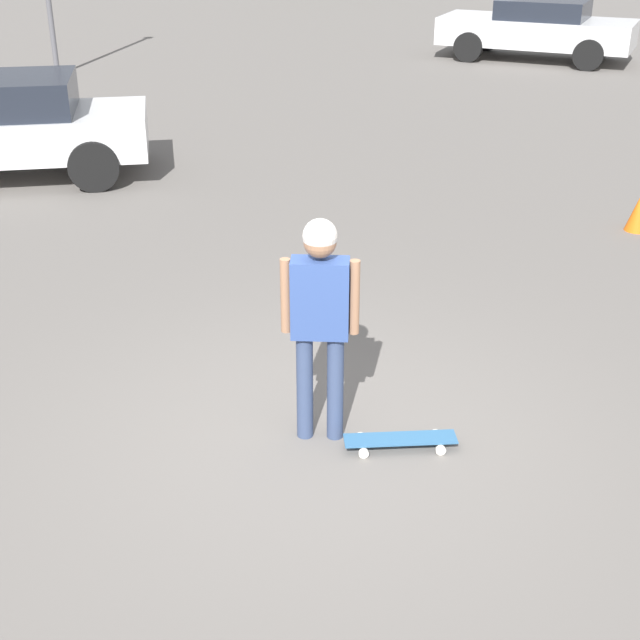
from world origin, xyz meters
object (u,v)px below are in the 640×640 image
car_parked_near (8,126)px  car_parked_far (538,28)px  traffic_cone (638,213)px  skateboard (400,440)px  person (320,306)px

car_parked_near → car_parked_far: car_parked_near is taller
car_parked_near → traffic_cone: (4.28, 7.71, -0.54)m
skateboard → car_parked_far: (-15.58, 8.81, 0.71)m
person → traffic_cone: person is taller
traffic_cone → skateboard: bearing=-48.7°
car_parked_far → car_parked_near: bearing=69.5°
car_parked_far → traffic_cone: 12.48m
car_parked_near → traffic_cone: bearing=155.3°
traffic_cone → person: bearing=-54.4°
skateboard → car_parked_far: bearing=-109.6°
person → car_parked_far: 17.91m
person → skateboard: 1.23m
skateboard → traffic_cone: size_ratio=1.91×
skateboard → car_parked_near: bearing=-58.3°
person → car_parked_near: bearing=126.3°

